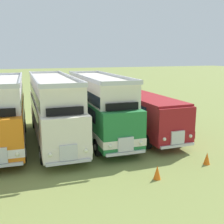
{
  "coord_description": "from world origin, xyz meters",
  "views": [
    {
      "loc": [
        0.76,
        -18.55,
        5.93
      ],
      "look_at": [
        7.6,
        0.4,
        1.65
      ],
      "focal_mm": 43.85,
      "sensor_mm": 36.0,
      "label": 1
    }
  ],
  "objects_px": {
    "bus_fourth_in_row": "(3,111)",
    "cone_near_end": "(157,172)",
    "bus_fifth_in_row": "(53,107)",
    "cone_mid_row": "(207,158)",
    "bus_seventh_in_row": "(139,110)",
    "bus_sixth_in_row": "(99,105)"
  },
  "relations": [
    {
      "from": "cone_mid_row",
      "to": "bus_fifth_in_row",
      "type": "bearing_deg",
      "value": 134.91
    },
    {
      "from": "bus_sixth_in_row",
      "to": "cone_mid_row",
      "type": "distance_m",
      "value": 8.25
    },
    {
      "from": "bus_fifth_in_row",
      "to": "bus_seventh_in_row",
      "type": "bearing_deg",
      "value": -1.76
    },
    {
      "from": "bus_sixth_in_row",
      "to": "bus_seventh_in_row",
      "type": "height_order",
      "value": "bus_sixth_in_row"
    },
    {
      "from": "bus_fourth_in_row",
      "to": "bus_fifth_in_row",
      "type": "distance_m",
      "value": 3.21
    },
    {
      "from": "bus_fifth_in_row",
      "to": "bus_sixth_in_row",
      "type": "relative_size",
      "value": 1.1
    },
    {
      "from": "bus_fourth_in_row",
      "to": "bus_seventh_in_row",
      "type": "relative_size",
      "value": 0.93
    },
    {
      "from": "cone_mid_row",
      "to": "cone_near_end",
      "type": "bearing_deg",
      "value": -168.68
    },
    {
      "from": "bus_fourth_in_row",
      "to": "cone_near_end",
      "type": "bearing_deg",
      "value": -48.17
    },
    {
      "from": "bus_sixth_in_row",
      "to": "cone_mid_row",
      "type": "height_order",
      "value": "bus_sixth_in_row"
    },
    {
      "from": "bus_fifth_in_row",
      "to": "cone_mid_row",
      "type": "relative_size",
      "value": 17.21
    },
    {
      "from": "bus_fifth_in_row",
      "to": "cone_near_end",
      "type": "bearing_deg",
      "value": -64.61
    },
    {
      "from": "bus_fourth_in_row",
      "to": "cone_near_end",
      "type": "distance_m",
      "value": 10.65
    },
    {
      "from": "bus_fifth_in_row",
      "to": "cone_near_end",
      "type": "relative_size",
      "value": 16.76
    },
    {
      "from": "bus_seventh_in_row",
      "to": "cone_near_end",
      "type": "relative_size",
      "value": 15.43
    },
    {
      "from": "bus_fourth_in_row",
      "to": "bus_sixth_in_row",
      "type": "distance_m",
      "value": 6.41
    },
    {
      "from": "bus_seventh_in_row",
      "to": "cone_near_end",
      "type": "bearing_deg",
      "value": -108.82
    },
    {
      "from": "bus_fourth_in_row",
      "to": "bus_fifth_in_row",
      "type": "bearing_deg",
      "value": 2.73
    },
    {
      "from": "bus_fifth_in_row",
      "to": "cone_mid_row",
      "type": "height_order",
      "value": "bus_fifth_in_row"
    },
    {
      "from": "bus_fourth_in_row",
      "to": "cone_near_end",
      "type": "height_order",
      "value": "bus_fourth_in_row"
    },
    {
      "from": "bus_fourth_in_row",
      "to": "bus_seventh_in_row",
      "type": "xyz_separation_m",
      "value": [
        9.61,
        -0.04,
        -0.6
      ]
    },
    {
      "from": "bus_fourth_in_row",
      "to": "bus_sixth_in_row",
      "type": "height_order",
      "value": "same"
    }
  ]
}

